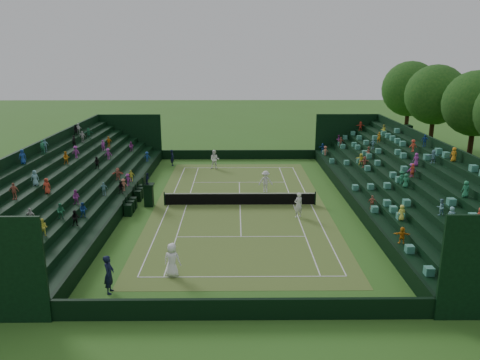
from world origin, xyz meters
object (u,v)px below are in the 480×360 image
at_px(player_near_east, 298,205).
at_px(player_far_west, 215,160).
at_px(umpire_chair, 148,192).
at_px(player_far_east, 266,181).
at_px(tennis_net, 240,199).
at_px(player_near_west, 172,260).

bearing_deg(player_near_east, player_far_west, -91.41).
distance_m(umpire_chair, player_far_west, 12.48).
distance_m(umpire_chair, player_far_east, 9.82).
bearing_deg(umpire_chair, tennis_net, 1.39).
bearing_deg(player_far_east, tennis_net, -124.70).
height_order(tennis_net, player_near_east, player_near_east).
relative_size(player_near_west, player_far_west, 0.95).
relative_size(tennis_net, player_near_west, 6.33).
bearing_deg(umpire_chair, player_far_west, 68.67).
height_order(player_near_east, player_far_east, player_near_east).
height_order(player_near_west, player_far_east, player_near_west).
relative_size(player_near_west, player_far_east, 1.01).
xyz_separation_m(tennis_net, player_far_west, (-2.41, 11.45, 0.44)).
bearing_deg(player_near_east, player_near_west, 23.08).
distance_m(tennis_net, player_near_west, 12.30).
relative_size(tennis_net, player_far_west, 6.03).
distance_m(tennis_net, player_far_west, 11.71).
xyz_separation_m(player_near_west, player_near_east, (7.77, 8.98, -0.00)).
bearing_deg(player_near_west, player_near_east, -117.61).
xyz_separation_m(umpire_chair, player_far_east, (9.13, 3.60, -0.20)).
xyz_separation_m(umpire_chair, player_near_west, (3.29, -11.57, -0.20)).
xyz_separation_m(tennis_net, player_near_east, (4.11, -2.76, 0.39)).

